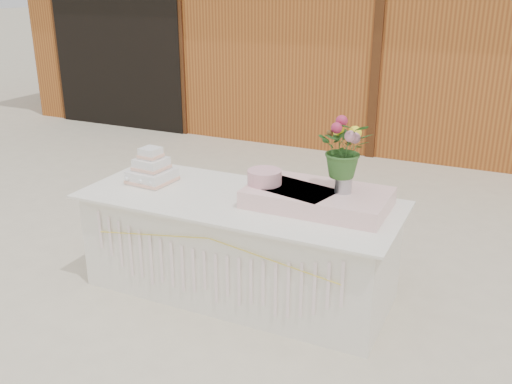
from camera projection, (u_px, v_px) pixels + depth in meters
ground at (240, 289)px, 4.49m from camera, size 80.00×80.00×0.00m
barn at (409, 22)px, 9.00m from camera, size 12.60×4.60×3.30m
cake_table at (239, 245)px, 4.35m from camera, size 2.40×1.00×0.77m
wedding_cake at (152, 171)px, 4.53m from camera, size 0.34×0.34×0.29m
pink_cake_stand at (264, 183)px, 4.15m from camera, size 0.32×0.32×0.23m
satin_runner at (318, 198)px, 4.06m from camera, size 1.00×0.58×0.13m
flower_vase at (344, 181)px, 3.96m from camera, size 0.12×0.12×0.16m
bouquet at (346, 142)px, 3.86m from camera, size 0.43×0.39×0.40m
loose_flowers at (132, 177)px, 4.67m from camera, size 0.17×0.32×0.02m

